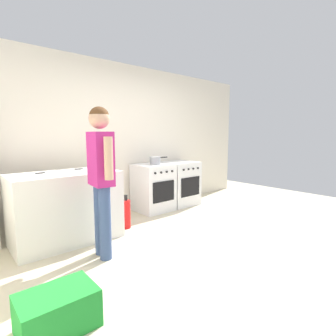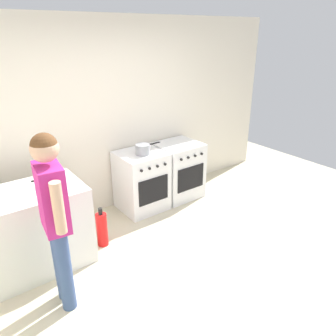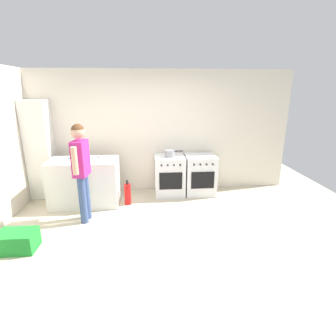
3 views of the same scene
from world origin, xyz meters
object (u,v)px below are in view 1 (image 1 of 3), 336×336
at_px(oven_left, 153,187).
at_px(pot, 155,161).
at_px(oven_right, 180,183).
at_px(person, 101,169).
at_px(knife_carving, 49,173).
at_px(recycling_crate_lower, 58,311).
at_px(knife_bread, 70,169).
at_px(fire_extinguisher, 126,214).

xyz_separation_m(oven_left, pot, (0.00, -0.07, 0.49)).
distance_m(oven_right, person, 2.53).
height_order(knife_carving, person, person).
relative_size(person, recycling_crate_lower, 3.23).
bearing_deg(recycling_crate_lower, oven_right, 32.75).
xyz_separation_m(oven_left, person, (-1.55, -1.09, 0.58)).
xyz_separation_m(oven_right, person, (-2.21, -1.09, 0.58)).
bearing_deg(oven_left, person, -144.88).
relative_size(knife_bread, person, 0.20).
relative_size(oven_right, fire_extinguisher, 1.70).
bearing_deg(recycling_crate_lower, knife_bread, 66.10).
bearing_deg(fire_extinguisher, pot, 25.38).
height_order(oven_right, fire_extinguisher, oven_right).
height_order(knife_carving, knife_bread, same).
distance_m(oven_left, pot, 0.50).
height_order(oven_left, fire_extinguisher, oven_left).
xyz_separation_m(oven_left, oven_right, (0.66, 0.00, 0.00)).
bearing_deg(oven_right, fire_extinguisher, -162.66).
distance_m(knife_carving, person, 0.88).
height_order(oven_right, recycling_crate_lower, oven_right).
relative_size(knife_bread, recycling_crate_lower, 0.65).
bearing_deg(oven_right, knife_carving, -173.86).
relative_size(knife_carving, fire_extinguisher, 0.66).
bearing_deg(oven_left, pot, -89.74).
xyz_separation_m(person, recycling_crate_lower, (-0.77, -0.83, -0.87)).
bearing_deg(knife_bread, person, -90.62).
bearing_deg(knife_bread, knife_carving, -159.48).
bearing_deg(pot, oven_right, 5.63).
bearing_deg(recycling_crate_lower, oven_left, 39.57).
xyz_separation_m(oven_left, fire_extinguisher, (-0.87, -0.48, -0.21)).
height_order(oven_right, knife_bread, knife_bread).
distance_m(pot, fire_extinguisher, 1.19).
distance_m(oven_left, knife_carving, 1.94).
xyz_separation_m(pot, recycling_crate_lower, (-2.33, -1.86, -0.78)).
xyz_separation_m(knife_bread, person, (-0.01, -0.94, 0.11)).
relative_size(oven_left, recycling_crate_lower, 1.63).
bearing_deg(oven_left, oven_right, 0.00).
height_order(oven_left, knife_bread, knife_bread).
bearing_deg(fire_extinguisher, knife_carving, 168.24).
distance_m(knife_bread, recycling_crate_lower, 2.08).
distance_m(person, recycling_crate_lower, 1.43).
relative_size(fire_extinguisher, recycling_crate_lower, 0.96).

